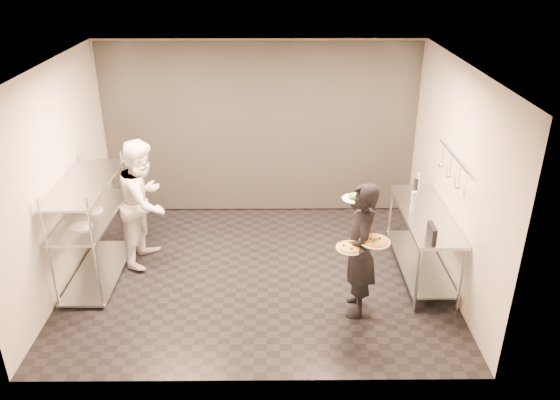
{
  "coord_description": "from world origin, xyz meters",
  "views": [
    {
      "loc": [
        0.25,
        -6.28,
        4.09
      ],
      "look_at": [
        0.3,
        0.02,
        1.1
      ],
      "focal_mm": 35.0,
      "sensor_mm": 36.0,
      "label": 1
    }
  ],
  "objects_px": {
    "pass_rack": "(92,224)",
    "pizza_plate_far": "(375,241)",
    "pos_monitor": "(432,233)",
    "bottle_dark": "(416,186)",
    "waiter": "(360,251)",
    "chef": "(144,202)",
    "salad_plate": "(354,197)",
    "bottle_clear": "(419,180)",
    "pizza_plate_near": "(350,247)",
    "prep_counter": "(423,233)",
    "bottle_green": "(413,201)"
  },
  "relations": [
    {
      "from": "pizza_plate_near",
      "to": "waiter",
      "type": "bearing_deg",
      "value": 55.14
    },
    {
      "from": "pizza_plate_near",
      "to": "pos_monitor",
      "type": "distance_m",
      "value": 1.04
    },
    {
      "from": "pizza_plate_near",
      "to": "bottle_dark",
      "type": "distance_m",
      "value": 1.99
    },
    {
      "from": "chef",
      "to": "pos_monitor",
      "type": "distance_m",
      "value": 3.79
    },
    {
      "from": "waiter",
      "to": "bottle_dark",
      "type": "xyz_separation_m",
      "value": [
        0.97,
        1.44,
        0.18
      ]
    },
    {
      "from": "pass_rack",
      "to": "bottle_green",
      "type": "relative_size",
      "value": 6.3
    },
    {
      "from": "prep_counter",
      "to": "pizza_plate_near",
      "type": "relative_size",
      "value": 5.65
    },
    {
      "from": "chef",
      "to": "pizza_plate_far",
      "type": "distance_m",
      "value": 3.24
    },
    {
      "from": "salad_plate",
      "to": "bottle_dark",
      "type": "relative_size",
      "value": 1.33
    },
    {
      "from": "prep_counter",
      "to": "pizza_plate_near",
      "type": "xyz_separation_m",
      "value": [
        -1.11,
        -1.03,
        0.39
      ]
    },
    {
      "from": "pass_rack",
      "to": "pizza_plate_near",
      "type": "xyz_separation_m",
      "value": [
        3.22,
        -1.03,
        0.24
      ]
    },
    {
      "from": "salad_plate",
      "to": "pos_monitor",
      "type": "distance_m",
      "value": 1.01
    },
    {
      "from": "prep_counter",
      "to": "bottle_clear",
      "type": "height_order",
      "value": "bottle_clear"
    },
    {
      "from": "waiter",
      "to": "pos_monitor",
      "type": "distance_m",
      "value": 0.87
    },
    {
      "from": "pizza_plate_near",
      "to": "pizza_plate_far",
      "type": "distance_m",
      "value": 0.28
    },
    {
      "from": "pizza_plate_near",
      "to": "bottle_dark",
      "type": "relative_size",
      "value": 1.56
    },
    {
      "from": "prep_counter",
      "to": "pos_monitor",
      "type": "bearing_deg",
      "value": -99.46
    },
    {
      "from": "prep_counter",
      "to": "pizza_plate_near",
      "type": "height_order",
      "value": "pizza_plate_near"
    },
    {
      "from": "pos_monitor",
      "to": "salad_plate",
      "type": "bearing_deg",
      "value": 170.91
    },
    {
      "from": "chef",
      "to": "salad_plate",
      "type": "bearing_deg",
      "value": -99.81
    },
    {
      "from": "bottle_dark",
      "to": "prep_counter",
      "type": "bearing_deg",
      "value": -90.46
    },
    {
      "from": "salad_plate",
      "to": "bottle_clear",
      "type": "distance_m",
      "value": 1.8
    },
    {
      "from": "waiter",
      "to": "chef",
      "type": "height_order",
      "value": "chef"
    },
    {
      "from": "pizza_plate_near",
      "to": "salad_plate",
      "type": "distance_m",
      "value": 0.62
    },
    {
      "from": "pass_rack",
      "to": "chef",
      "type": "distance_m",
      "value": 0.75
    },
    {
      "from": "bottle_dark",
      "to": "bottle_clear",
      "type": "bearing_deg",
      "value": 65.19
    },
    {
      "from": "bottle_dark",
      "to": "waiter",
      "type": "bearing_deg",
      "value": -123.99
    },
    {
      "from": "bottle_dark",
      "to": "salad_plate",
      "type": "bearing_deg",
      "value": -131.33
    },
    {
      "from": "pizza_plate_near",
      "to": "pizza_plate_far",
      "type": "height_order",
      "value": "pizza_plate_far"
    },
    {
      "from": "pos_monitor",
      "to": "bottle_clear",
      "type": "distance_m",
      "value": 1.53
    },
    {
      "from": "chef",
      "to": "pizza_plate_far",
      "type": "bearing_deg",
      "value": -106.57
    },
    {
      "from": "pos_monitor",
      "to": "bottle_clear",
      "type": "bearing_deg",
      "value": 83.02
    },
    {
      "from": "prep_counter",
      "to": "pizza_plate_far",
      "type": "relative_size",
      "value": 5.25
    },
    {
      "from": "salad_plate",
      "to": "bottle_clear",
      "type": "bearing_deg",
      "value": 50.51
    },
    {
      "from": "waiter",
      "to": "chef",
      "type": "bearing_deg",
      "value": -110.7
    },
    {
      "from": "waiter",
      "to": "bottle_dark",
      "type": "height_order",
      "value": "waiter"
    },
    {
      "from": "waiter",
      "to": "chef",
      "type": "xyz_separation_m",
      "value": [
        -2.77,
        1.24,
        0.05
      ]
    },
    {
      "from": "pos_monitor",
      "to": "bottle_dark",
      "type": "xyz_separation_m",
      "value": [
        0.12,
        1.34,
        0.0
      ]
    },
    {
      "from": "bottle_clear",
      "to": "salad_plate",
      "type": "bearing_deg",
      "value": -129.49
    },
    {
      "from": "pass_rack",
      "to": "pizza_plate_far",
      "type": "bearing_deg",
      "value": -16.49
    },
    {
      "from": "prep_counter",
      "to": "pizza_plate_far",
      "type": "xyz_separation_m",
      "value": [
        -0.84,
        -1.04,
        0.47
      ]
    },
    {
      "from": "chef",
      "to": "bottle_dark",
      "type": "distance_m",
      "value": 3.74
    },
    {
      "from": "pizza_plate_near",
      "to": "pizza_plate_far",
      "type": "xyz_separation_m",
      "value": [
        0.27,
        -0.01,
        0.09
      ]
    },
    {
      "from": "chef",
      "to": "pizza_plate_near",
      "type": "distance_m",
      "value": 3.0
    },
    {
      "from": "bottle_green",
      "to": "bottle_clear",
      "type": "relative_size",
      "value": 1.13
    },
    {
      "from": "salad_plate",
      "to": "pizza_plate_near",
      "type": "bearing_deg",
      "value": -99.48
    },
    {
      "from": "pizza_plate_near",
      "to": "salad_plate",
      "type": "xyz_separation_m",
      "value": [
        0.08,
        0.47,
        0.4
      ]
    },
    {
      "from": "prep_counter",
      "to": "bottle_dark",
      "type": "height_order",
      "value": "bottle_dark"
    },
    {
      "from": "pos_monitor",
      "to": "bottle_green",
      "type": "xyz_separation_m",
      "value": [
        -0.03,
        0.82,
        0.03
      ]
    },
    {
      "from": "chef",
      "to": "salad_plate",
      "type": "height_order",
      "value": "chef"
    }
  ]
}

